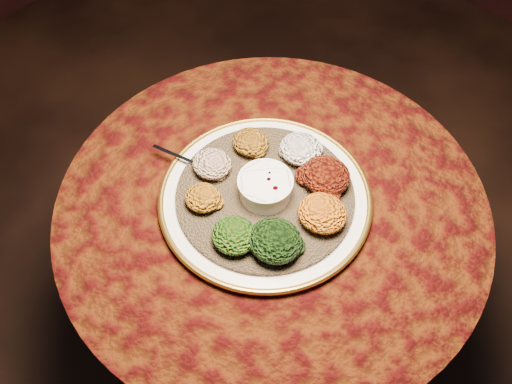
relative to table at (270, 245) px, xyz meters
The scene contains 13 objects.
table is the anchor object (origin of this frame).
platter 0.19m from the table, 160.28° to the right, with size 0.58×0.58×0.02m.
injera 0.20m from the table, 160.28° to the right, with size 0.39×0.39×0.01m, color brown.
stew_bowl 0.24m from the table, 160.28° to the right, with size 0.12×0.12×0.05m.
spoon 0.29m from the table, 167.92° to the right, with size 0.14×0.04×0.01m.
portion_ayib 0.27m from the table, 99.01° to the left, with size 0.10×0.09×0.05m, color white.
portion_kitfo 0.26m from the table, 56.00° to the left, with size 0.11×0.10×0.05m, color black.
portion_tikil 0.26m from the table, ahead, with size 0.10×0.10×0.05m, color #B3740E.
portion_gomen 0.27m from the table, 50.06° to the right, with size 0.11×0.11×0.05m, color black.
portion_mixveg 0.27m from the table, 86.16° to the right, with size 0.10×0.09×0.05m, color #973C09.
portion_kik 0.27m from the table, 134.36° to the right, with size 0.08×0.08×0.04m, color #A1590E.
portion_timatim 0.27m from the table, 169.76° to the right, with size 0.09×0.08×0.04m, color maroon.
portion_shiro 0.27m from the table, 148.00° to the left, with size 0.09×0.08×0.04m, color #8A5710.
Camera 1 is at (0.42, -0.58, 1.77)m, focal length 40.00 mm.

